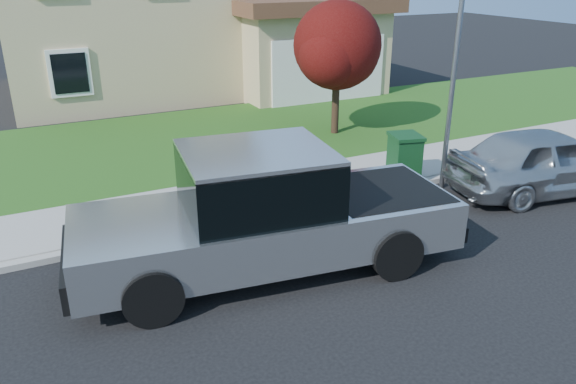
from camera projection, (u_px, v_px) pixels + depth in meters
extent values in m
plane|color=black|center=(323.00, 288.00, 9.05)|extent=(80.00, 80.00, 0.00)
cube|color=gray|center=(296.00, 208.00, 11.84)|extent=(40.00, 0.20, 0.12)
cube|color=gray|center=(274.00, 190.00, 12.75)|extent=(40.00, 2.00, 0.15)
cube|color=#265016|center=(209.00, 139.00, 16.48)|extent=(40.00, 7.00, 0.10)
cube|color=tan|center=(109.00, 8.00, 21.91)|extent=(8.00, 9.00, 6.40)
cube|color=tan|center=(292.00, 49.00, 22.71)|extent=(5.50, 6.00, 3.20)
cube|color=white|center=(329.00, 70.00, 20.35)|extent=(4.60, 0.12, 2.30)
cube|color=#4C2D1E|center=(292.00, 2.00, 22.03)|extent=(6.20, 6.80, 0.50)
cube|color=black|center=(70.00, 73.00, 17.84)|extent=(1.30, 0.10, 1.50)
cylinder|color=black|center=(153.00, 296.00, 8.02)|extent=(0.92, 0.44, 0.88)
cylinder|color=black|center=(139.00, 236.00, 9.80)|extent=(0.92, 0.44, 0.88)
cylinder|color=black|center=(395.00, 253.00, 9.21)|extent=(0.92, 0.44, 0.88)
cylinder|color=black|center=(344.00, 206.00, 10.99)|extent=(0.92, 0.44, 0.88)
cube|color=#B9BCC0|center=(268.00, 227.00, 9.41)|extent=(6.53, 3.00, 0.80)
cube|color=black|center=(257.00, 181.00, 9.04)|extent=(2.56, 2.33, 0.94)
cube|color=#B9BCC0|center=(257.00, 152.00, 8.85)|extent=(2.56, 2.33, 0.09)
cube|color=black|center=(381.00, 190.00, 9.90)|extent=(2.21, 2.12, 0.07)
cube|color=black|center=(68.00, 266.00, 8.50)|extent=(0.40, 2.10, 0.44)
cube|color=black|center=(431.00, 212.00, 10.45)|extent=(0.40, 2.10, 0.28)
cube|color=black|center=(190.00, 170.00, 9.85)|extent=(0.16, 0.26, 0.20)
imported|color=#E58F7D|center=(292.00, 185.00, 11.14)|extent=(0.56, 0.37, 1.54)
cylinder|color=tan|center=(293.00, 147.00, 10.84)|extent=(0.41, 0.41, 0.04)
cylinder|color=tan|center=(293.00, 144.00, 10.81)|extent=(0.21, 0.21, 0.14)
imported|color=#A7ABAE|center=(547.00, 161.00, 12.54)|extent=(4.69, 2.52, 1.51)
cylinder|color=black|center=(335.00, 104.00, 16.61)|extent=(0.22, 0.22, 1.75)
sphere|color=#43100E|center=(337.00, 45.00, 15.97)|extent=(2.52, 2.52, 2.52)
sphere|color=#43100E|center=(347.00, 54.00, 16.59)|extent=(1.86, 1.86, 1.86)
sphere|color=#43100E|center=(330.00, 56.00, 15.60)|extent=(1.75, 1.75, 1.75)
cube|color=#0D3216|center=(404.00, 159.00, 12.99)|extent=(0.76, 0.83, 1.01)
cube|color=#0D3216|center=(406.00, 136.00, 12.78)|extent=(0.83, 0.91, 0.08)
cylinder|color=slate|center=(452.00, 88.00, 12.19)|extent=(0.11, 0.11, 4.66)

